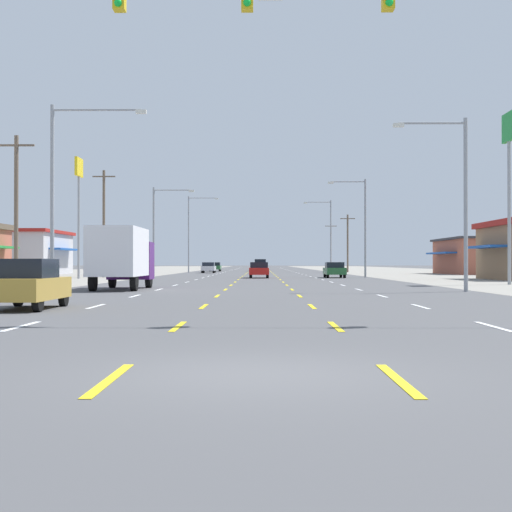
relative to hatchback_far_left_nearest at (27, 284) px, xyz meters
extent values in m
plane|color=#4C4C4F|center=(7.07, 52.85, -0.78)|extent=(572.00, 572.00, 0.00)
cube|color=gray|center=(-17.68, 52.85, -0.78)|extent=(28.00, 440.00, 0.01)
cube|color=gray|center=(31.82, 52.85, -0.78)|extent=(28.00, 440.00, 0.01)
cube|color=white|center=(1.82, -6.15, -0.78)|extent=(0.14, 2.60, 0.01)
cube|color=white|center=(1.82, 1.35, -0.78)|extent=(0.14, 2.60, 0.01)
cube|color=white|center=(1.82, 8.85, -0.78)|extent=(0.14, 2.60, 0.01)
cube|color=white|center=(1.82, 16.35, -0.78)|extent=(0.14, 2.60, 0.01)
cube|color=white|center=(1.82, 23.85, -0.78)|extent=(0.14, 2.60, 0.01)
cube|color=white|center=(1.82, 31.35, -0.78)|extent=(0.14, 2.60, 0.01)
cube|color=white|center=(1.82, 38.85, -0.78)|extent=(0.14, 2.60, 0.01)
cube|color=white|center=(1.82, 46.35, -0.78)|extent=(0.14, 2.60, 0.01)
cube|color=white|center=(1.82, 53.85, -0.78)|extent=(0.14, 2.60, 0.01)
cube|color=white|center=(1.82, 61.35, -0.78)|extent=(0.14, 2.60, 0.01)
cube|color=white|center=(1.82, 68.85, -0.78)|extent=(0.14, 2.60, 0.01)
cube|color=white|center=(1.82, 76.35, -0.78)|extent=(0.14, 2.60, 0.01)
cube|color=white|center=(1.82, 83.85, -0.78)|extent=(0.14, 2.60, 0.01)
cube|color=white|center=(1.82, 91.35, -0.78)|extent=(0.14, 2.60, 0.01)
cube|color=white|center=(1.82, 98.85, -0.78)|extent=(0.14, 2.60, 0.01)
cube|color=white|center=(1.82, 106.35, -0.78)|extent=(0.14, 2.60, 0.01)
cube|color=white|center=(1.82, 113.85, -0.78)|extent=(0.14, 2.60, 0.01)
cube|color=white|center=(1.82, 121.35, -0.78)|extent=(0.14, 2.60, 0.01)
cube|color=white|center=(1.82, 128.85, -0.78)|extent=(0.14, 2.60, 0.01)
cube|color=white|center=(1.82, 136.35, -0.78)|extent=(0.14, 2.60, 0.01)
cube|color=white|center=(1.82, 143.85, -0.78)|extent=(0.14, 2.60, 0.01)
cube|color=white|center=(1.82, 151.35, -0.78)|extent=(0.14, 2.60, 0.01)
cube|color=white|center=(1.82, 158.85, -0.78)|extent=(0.14, 2.60, 0.01)
cube|color=white|center=(1.82, 166.35, -0.78)|extent=(0.14, 2.60, 0.01)
cube|color=white|center=(1.82, 173.85, -0.78)|extent=(0.14, 2.60, 0.01)
cube|color=white|center=(1.82, 181.35, -0.78)|extent=(0.14, 2.60, 0.01)
cube|color=white|center=(1.82, 188.85, -0.78)|extent=(0.14, 2.60, 0.01)
cube|color=white|center=(1.82, 196.35, -0.78)|extent=(0.14, 2.60, 0.01)
cube|color=white|center=(1.82, 203.85, -0.78)|extent=(0.14, 2.60, 0.01)
cube|color=yellow|center=(5.32, -13.65, -0.78)|extent=(0.14, 2.60, 0.01)
cube|color=yellow|center=(5.32, -6.15, -0.78)|extent=(0.14, 2.60, 0.01)
cube|color=yellow|center=(5.32, 1.35, -0.78)|extent=(0.14, 2.60, 0.01)
cube|color=yellow|center=(5.32, 8.85, -0.78)|extent=(0.14, 2.60, 0.01)
cube|color=yellow|center=(5.32, 16.35, -0.78)|extent=(0.14, 2.60, 0.01)
cube|color=yellow|center=(5.32, 23.85, -0.78)|extent=(0.14, 2.60, 0.01)
cube|color=yellow|center=(5.32, 31.35, -0.78)|extent=(0.14, 2.60, 0.01)
cube|color=yellow|center=(5.32, 38.85, -0.78)|extent=(0.14, 2.60, 0.01)
cube|color=yellow|center=(5.32, 46.35, -0.78)|extent=(0.14, 2.60, 0.01)
cube|color=yellow|center=(5.32, 53.85, -0.78)|extent=(0.14, 2.60, 0.01)
cube|color=yellow|center=(5.32, 61.35, -0.78)|extent=(0.14, 2.60, 0.01)
cube|color=yellow|center=(5.32, 68.85, -0.78)|extent=(0.14, 2.60, 0.01)
cube|color=yellow|center=(5.32, 76.35, -0.78)|extent=(0.14, 2.60, 0.01)
cube|color=yellow|center=(5.32, 83.85, -0.78)|extent=(0.14, 2.60, 0.01)
cube|color=yellow|center=(5.32, 91.35, -0.78)|extent=(0.14, 2.60, 0.01)
cube|color=yellow|center=(5.32, 98.85, -0.78)|extent=(0.14, 2.60, 0.01)
cube|color=yellow|center=(5.32, 106.35, -0.78)|extent=(0.14, 2.60, 0.01)
cube|color=yellow|center=(5.32, 113.85, -0.78)|extent=(0.14, 2.60, 0.01)
cube|color=yellow|center=(5.32, 121.35, -0.78)|extent=(0.14, 2.60, 0.01)
cube|color=yellow|center=(5.32, 128.85, -0.78)|extent=(0.14, 2.60, 0.01)
cube|color=yellow|center=(5.32, 136.35, -0.78)|extent=(0.14, 2.60, 0.01)
cube|color=yellow|center=(5.32, 143.85, -0.78)|extent=(0.14, 2.60, 0.01)
cube|color=yellow|center=(5.32, 151.35, -0.78)|extent=(0.14, 2.60, 0.01)
cube|color=yellow|center=(5.32, 158.85, -0.78)|extent=(0.14, 2.60, 0.01)
cube|color=yellow|center=(5.32, 166.35, -0.78)|extent=(0.14, 2.60, 0.01)
cube|color=yellow|center=(5.32, 173.85, -0.78)|extent=(0.14, 2.60, 0.01)
cube|color=yellow|center=(5.32, 181.35, -0.78)|extent=(0.14, 2.60, 0.01)
cube|color=yellow|center=(5.32, 188.85, -0.78)|extent=(0.14, 2.60, 0.01)
cube|color=yellow|center=(5.32, 196.35, -0.78)|extent=(0.14, 2.60, 0.01)
cube|color=yellow|center=(5.32, 203.85, -0.78)|extent=(0.14, 2.60, 0.01)
cube|color=yellow|center=(8.82, -13.65, -0.78)|extent=(0.14, 2.60, 0.01)
cube|color=yellow|center=(8.82, -6.15, -0.78)|extent=(0.14, 2.60, 0.01)
cube|color=yellow|center=(8.82, 1.35, -0.78)|extent=(0.14, 2.60, 0.01)
cube|color=yellow|center=(8.82, 8.85, -0.78)|extent=(0.14, 2.60, 0.01)
cube|color=yellow|center=(8.82, 16.35, -0.78)|extent=(0.14, 2.60, 0.01)
cube|color=yellow|center=(8.82, 23.85, -0.78)|extent=(0.14, 2.60, 0.01)
cube|color=yellow|center=(8.82, 31.35, -0.78)|extent=(0.14, 2.60, 0.01)
cube|color=yellow|center=(8.82, 38.85, -0.78)|extent=(0.14, 2.60, 0.01)
cube|color=yellow|center=(8.82, 46.35, -0.78)|extent=(0.14, 2.60, 0.01)
cube|color=yellow|center=(8.82, 53.85, -0.78)|extent=(0.14, 2.60, 0.01)
cube|color=yellow|center=(8.82, 61.35, -0.78)|extent=(0.14, 2.60, 0.01)
cube|color=yellow|center=(8.82, 68.85, -0.78)|extent=(0.14, 2.60, 0.01)
cube|color=yellow|center=(8.82, 76.35, -0.78)|extent=(0.14, 2.60, 0.01)
cube|color=yellow|center=(8.82, 83.85, -0.78)|extent=(0.14, 2.60, 0.01)
cube|color=yellow|center=(8.82, 91.35, -0.78)|extent=(0.14, 2.60, 0.01)
cube|color=yellow|center=(8.82, 98.85, -0.78)|extent=(0.14, 2.60, 0.01)
cube|color=yellow|center=(8.82, 106.35, -0.78)|extent=(0.14, 2.60, 0.01)
cube|color=yellow|center=(8.82, 113.85, -0.78)|extent=(0.14, 2.60, 0.01)
cube|color=yellow|center=(8.82, 121.35, -0.78)|extent=(0.14, 2.60, 0.01)
cube|color=yellow|center=(8.82, 128.85, -0.78)|extent=(0.14, 2.60, 0.01)
cube|color=yellow|center=(8.82, 136.35, -0.78)|extent=(0.14, 2.60, 0.01)
cube|color=yellow|center=(8.82, 143.85, -0.78)|extent=(0.14, 2.60, 0.01)
cube|color=yellow|center=(8.82, 151.35, -0.78)|extent=(0.14, 2.60, 0.01)
cube|color=yellow|center=(8.82, 158.85, -0.78)|extent=(0.14, 2.60, 0.01)
cube|color=yellow|center=(8.82, 166.35, -0.78)|extent=(0.14, 2.60, 0.01)
cube|color=yellow|center=(8.82, 173.85, -0.78)|extent=(0.14, 2.60, 0.01)
cube|color=yellow|center=(8.82, 181.35, -0.78)|extent=(0.14, 2.60, 0.01)
cube|color=yellow|center=(8.82, 188.85, -0.78)|extent=(0.14, 2.60, 0.01)
cube|color=yellow|center=(8.82, 196.35, -0.78)|extent=(0.14, 2.60, 0.01)
cube|color=yellow|center=(8.82, 203.85, -0.78)|extent=(0.14, 2.60, 0.01)
cube|color=white|center=(12.32, -6.15, -0.78)|extent=(0.14, 2.60, 0.01)
cube|color=white|center=(12.32, 1.35, -0.78)|extent=(0.14, 2.60, 0.01)
cube|color=white|center=(12.32, 8.85, -0.78)|extent=(0.14, 2.60, 0.01)
cube|color=white|center=(12.32, 16.35, -0.78)|extent=(0.14, 2.60, 0.01)
cube|color=white|center=(12.32, 23.85, -0.78)|extent=(0.14, 2.60, 0.01)
cube|color=white|center=(12.32, 31.35, -0.78)|extent=(0.14, 2.60, 0.01)
cube|color=white|center=(12.32, 38.85, -0.78)|extent=(0.14, 2.60, 0.01)
cube|color=white|center=(12.32, 46.35, -0.78)|extent=(0.14, 2.60, 0.01)
cube|color=white|center=(12.32, 53.85, -0.78)|extent=(0.14, 2.60, 0.01)
cube|color=white|center=(12.32, 61.35, -0.78)|extent=(0.14, 2.60, 0.01)
cube|color=white|center=(12.32, 68.85, -0.78)|extent=(0.14, 2.60, 0.01)
cube|color=white|center=(12.32, 76.35, -0.78)|extent=(0.14, 2.60, 0.01)
cube|color=white|center=(12.32, 83.85, -0.78)|extent=(0.14, 2.60, 0.01)
cube|color=white|center=(12.32, 91.35, -0.78)|extent=(0.14, 2.60, 0.01)
cube|color=white|center=(12.32, 98.85, -0.78)|extent=(0.14, 2.60, 0.01)
cube|color=white|center=(12.32, 106.35, -0.78)|extent=(0.14, 2.60, 0.01)
cube|color=white|center=(12.32, 113.85, -0.78)|extent=(0.14, 2.60, 0.01)
cube|color=white|center=(12.32, 121.35, -0.78)|extent=(0.14, 2.60, 0.01)
cube|color=white|center=(12.32, 128.85, -0.78)|extent=(0.14, 2.60, 0.01)
cube|color=white|center=(12.32, 136.35, -0.78)|extent=(0.14, 2.60, 0.01)
cube|color=white|center=(12.32, 143.85, -0.78)|extent=(0.14, 2.60, 0.01)
cube|color=white|center=(12.32, 151.35, -0.78)|extent=(0.14, 2.60, 0.01)
cube|color=white|center=(12.32, 158.85, -0.78)|extent=(0.14, 2.60, 0.01)
cube|color=white|center=(12.32, 166.35, -0.78)|extent=(0.14, 2.60, 0.01)
cube|color=white|center=(12.32, 173.85, -0.78)|extent=(0.14, 2.60, 0.01)
cube|color=white|center=(12.32, 181.35, -0.78)|extent=(0.14, 2.60, 0.01)
cube|color=white|center=(12.32, 188.85, -0.78)|extent=(0.14, 2.60, 0.01)
cube|color=white|center=(12.32, 196.35, -0.78)|extent=(0.14, 2.60, 0.01)
cube|color=white|center=(12.32, 203.85, -0.78)|extent=(0.14, 2.60, 0.01)
sphere|color=green|center=(3.57, -4.11, 7.17)|extent=(0.20, 0.20, 0.20)
sphere|color=green|center=(6.81, -4.11, 7.17)|extent=(0.20, 0.20, 0.20)
sphere|color=green|center=(10.38, -4.11, 7.17)|extent=(0.20, 0.20, 0.20)
cube|color=#B28C33|center=(0.00, 0.07, -0.15)|extent=(1.72, 3.90, 0.66)
cube|color=black|center=(0.00, -0.18, 0.47)|extent=(1.58, 1.90, 0.58)
cylinder|color=black|center=(-0.74, 1.47, -0.48)|extent=(0.20, 0.60, 0.60)
cylinder|color=black|center=(0.74, 1.47, -0.48)|extent=(0.20, 0.60, 0.60)
cylinder|color=black|center=(0.74, -1.33, -0.48)|extent=(0.20, 0.60, 0.60)
cube|color=#4C196B|center=(-0.18, 19.28, 0.75)|extent=(2.40, 1.90, 2.10)
cube|color=silver|center=(-0.18, 15.58, 1.20)|extent=(2.40, 5.10, 2.50)
cylinder|color=black|center=(-1.21, 19.23, -0.30)|extent=(0.30, 0.96, 0.96)
cylinder|color=black|center=(0.85, 19.23, -0.30)|extent=(0.30, 0.96, 0.96)
cylinder|color=black|center=(-1.21, 14.33, -0.30)|extent=(0.30, 0.96, 0.96)
cylinder|color=black|center=(0.85, 14.33, -0.30)|extent=(0.30, 0.96, 0.96)
cube|color=red|center=(7.04, 46.20, -0.15)|extent=(1.80, 4.50, 0.62)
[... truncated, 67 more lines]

